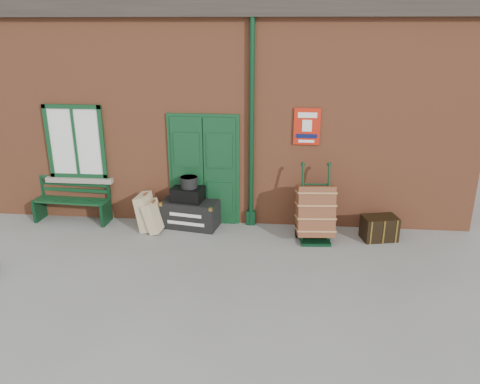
# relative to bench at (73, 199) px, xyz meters

# --- Properties ---
(ground) EXTENTS (80.00, 80.00, 0.00)m
(ground) POSITION_rel_bench_xyz_m (3.04, -1.32, -0.48)
(ground) COLOR gray
(ground) RESTS_ON ground
(station_building) EXTENTS (10.30, 4.30, 4.36)m
(station_building) POSITION_rel_bench_xyz_m (3.04, 2.17, 1.69)
(station_building) COLOR #9B5232
(station_building) RESTS_ON ground
(bench) EXTENTS (1.55, 0.56, 0.95)m
(bench) POSITION_rel_bench_xyz_m (0.00, 0.00, 0.00)
(bench) COLOR #103B1D
(bench) RESTS_ON ground
(houdini_trunk) EXTENTS (1.19, 0.79, 0.55)m
(houdini_trunk) POSITION_rel_bench_xyz_m (2.49, -0.07, -0.20)
(houdini_trunk) COLOR black
(houdini_trunk) RESTS_ON ground
(strongbox) EXTENTS (0.67, 0.54, 0.28)m
(strongbox) POSITION_rel_bench_xyz_m (2.44, -0.07, 0.21)
(strongbox) COLOR black
(strongbox) RESTS_ON houdini_trunk
(hatbox) EXTENTS (0.38, 0.38, 0.22)m
(hatbox) POSITION_rel_bench_xyz_m (2.47, -0.07, 0.46)
(hatbox) COLOR black
(hatbox) RESTS_ON strongbox
(suitcase_back) EXTENTS (0.35, 0.53, 0.73)m
(suitcase_back) POSITION_rel_bench_xyz_m (1.63, -0.31, -0.11)
(suitcase_back) COLOR tan
(suitcase_back) RESTS_ON ground
(suitcase_front) EXTENTS (0.38, 0.48, 0.64)m
(suitcase_front) POSITION_rel_bench_xyz_m (1.81, -0.41, -0.16)
(suitcase_front) COLOR tan
(suitcase_front) RESTS_ON ground
(porter_trolley) EXTENTS (0.74, 0.79, 1.42)m
(porter_trolley) POSITION_rel_bench_xyz_m (4.94, -0.44, 0.07)
(porter_trolley) COLOR black
(porter_trolley) RESTS_ON ground
(dark_trunk) EXTENTS (0.71, 0.55, 0.46)m
(dark_trunk) POSITION_rel_bench_xyz_m (6.17, -0.35, -0.25)
(dark_trunk) COLOR black
(dark_trunk) RESTS_ON ground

